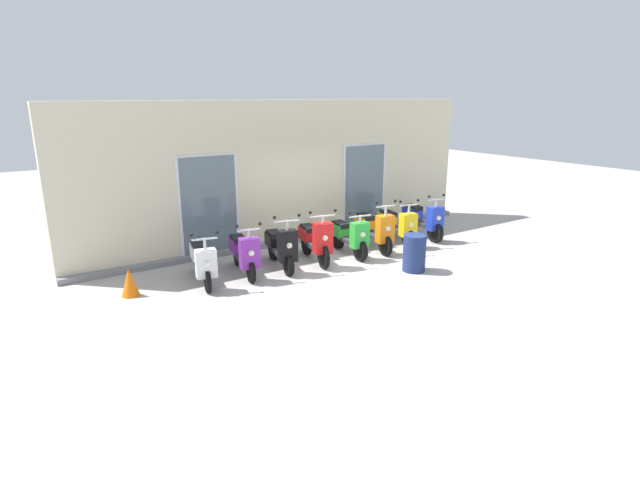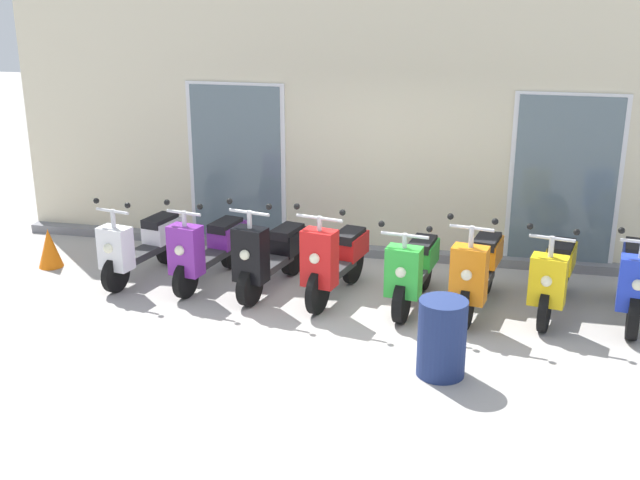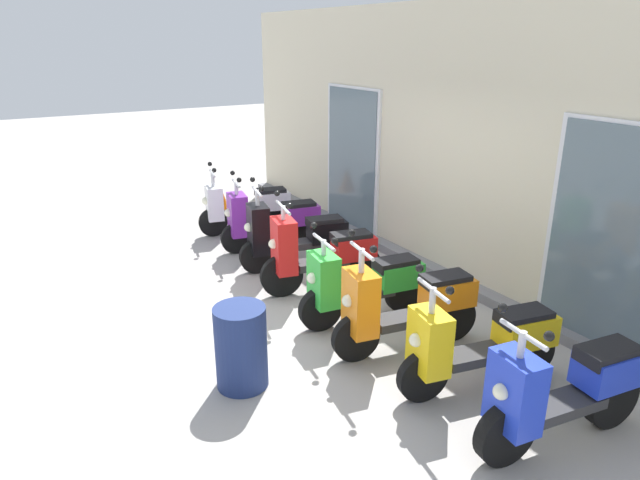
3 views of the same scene
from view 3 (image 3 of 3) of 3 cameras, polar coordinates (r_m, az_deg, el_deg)
ground_plane at (r=6.41m, az=-3.56°, el=-7.98°), size 40.00×40.00×0.00m
storefront_facade at (r=7.31m, az=14.20°, el=8.75°), size 10.78×0.50×3.43m
scooter_white at (r=9.10m, az=-7.54°, el=3.51°), size 0.67×1.52×1.15m
scooter_purple at (r=8.33m, az=-5.05°, el=2.14°), size 0.64×1.54×1.18m
scooter_black at (r=7.61m, az=-2.74°, el=0.42°), size 0.69×1.55×1.26m
scooter_red at (r=6.89m, az=-0.09°, el=-1.31°), size 0.70×1.55×1.26m
scooter_green at (r=6.20m, az=4.37°, el=-4.45°), size 0.61×1.53×1.14m
scooter_orange at (r=5.65m, az=8.57°, el=-6.56°), size 0.63×1.59×1.28m
scooter_yellow at (r=5.23m, az=15.90°, el=-9.95°), size 0.67×1.59×1.18m
scooter_blue at (r=4.76m, az=23.39°, el=-13.87°), size 0.56×1.58×1.21m
traffic_cone at (r=10.40m, az=-10.08°, el=4.32°), size 0.32×0.32×0.52m
trash_bin at (r=5.16m, az=-8.00°, el=-10.68°), size 0.47×0.47×0.77m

